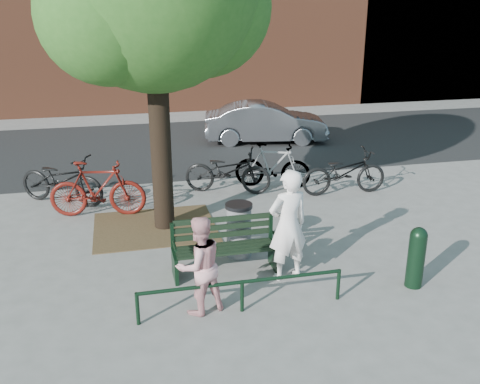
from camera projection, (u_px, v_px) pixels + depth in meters
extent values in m
plane|color=gray|center=(226.00, 273.00, 8.95)|extent=(90.00, 90.00, 0.00)
cube|color=brown|center=(155.00, 227.00, 10.75)|extent=(2.40, 2.00, 0.02)
cube|color=black|center=(171.00, 146.00, 16.75)|extent=(40.00, 7.00, 0.01)
cube|color=black|center=(175.00, 266.00, 8.70)|extent=(0.06, 0.52, 0.45)
cube|color=black|center=(172.00, 236.00, 8.76)|extent=(0.06, 0.06, 0.44)
cylinder|color=black|center=(175.00, 246.00, 8.47)|extent=(0.04, 0.36, 0.04)
cube|color=black|center=(274.00, 256.00, 9.06)|extent=(0.06, 0.52, 0.45)
cube|color=black|center=(271.00, 226.00, 9.12)|extent=(0.06, 0.06, 0.44)
cylinder|color=black|center=(276.00, 236.00, 8.83)|extent=(0.04, 0.36, 0.04)
cube|color=black|center=(225.00, 249.00, 8.80)|extent=(1.64, 0.46, 0.04)
cube|color=black|center=(222.00, 227.00, 8.92)|extent=(1.64, 0.03, 0.47)
cylinder|color=black|center=(138.00, 309.00, 7.45)|extent=(0.06, 0.06, 0.50)
cylinder|color=black|center=(242.00, 296.00, 7.77)|extent=(0.06, 0.06, 0.50)
cylinder|color=black|center=(338.00, 284.00, 8.09)|extent=(0.06, 0.06, 0.50)
cylinder|color=black|center=(242.00, 282.00, 7.69)|extent=(3.00, 0.06, 0.06)
cylinder|color=black|center=(160.00, 135.00, 10.16)|extent=(0.40, 0.40, 3.80)
sphere|color=#27571B|center=(201.00, 7.00, 9.86)|extent=(2.60, 2.60, 2.60)
sphere|color=#27571B|center=(107.00, 14.00, 8.88)|extent=(2.40, 2.40, 2.40)
imported|color=white|center=(288.00, 225.00, 8.51)|extent=(0.75, 0.56, 1.86)
imported|color=pink|center=(199.00, 265.00, 7.61)|extent=(0.87, 0.77, 1.48)
cylinder|color=black|center=(416.00, 261.00, 8.41)|extent=(0.27, 0.27, 0.88)
sphere|color=black|center=(419.00, 236.00, 8.26)|extent=(0.27, 0.27, 0.27)
cylinder|color=gray|center=(239.00, 232.00, 9.43)|extent=(0.44, 0.44, 0.92)
cylinder|color=black|center=(239.00, 206.00, 9.26)|extent=(0.48, 0.48, 0.07)
imported|color=black|center=(62.00, 180.00, 11.88)|extent=(2.17, 1.72, 1.10)
imported|color=#51100B|center=(97.00, 189.00, 11.15)|extent=(2.07, 0.89, 1.20)
imported|color=black|center=(228.00, 171.00, 12.56)|extent=(2.15, 1.40, 1.07)
imported|color=gray|center=(273.00, 166.00, 12.91)|extent=(1.89, 1.14, 1.10)
imported|color=black|center=(344.00, 172.00, 12.47)|extent=(2.04, 0.75, 1.07)
imported|color=slate|center=(266.00, 123.00, 17.08)|extent=(4.05, 2.01, 1.28)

